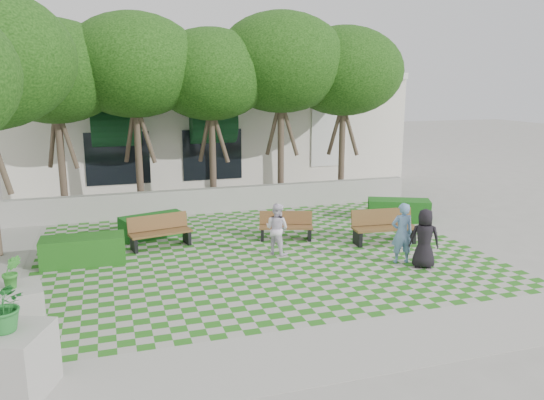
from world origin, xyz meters
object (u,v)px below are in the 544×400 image
object	(u,v)px
bench_mid	(286,226)
bench_west	(160,232)
planter_back	(16,309)
person_blue	(402,233)
person_white	(277,229)
bench_east	(384,227)
hedge_west	(83,250)
hedge_midleft	(153,226)
planter_front	(10,349)
person_dark	(424,239)
hedge_east	(399,210)

from	to	relation	value
bench_mid	bench_west	distance (m)	3.76
planter_back	person_blue	xyz separation A→B (m)	(9.12, 1.50, 0.28)
planter_back	person_white	world-z (taller)	planter_back
bench_east	bench_west	distance (m)	6.60
bench_east	hedge_west	world-z (taller)	bench_east
bench_west	hedge_midleft	xyz separation A→B (m)	(-0.10, 1.15, -0.11)
bench_mid	person_white	distance (m)	1.47
planter_front	hedge_midleft	bearing A→B (deg)	70.69
planter_front	person_white	bearing A→B (deg)	41.56
planter_front	planter_back	xyz separation A→B (m)	(-0.22, 2.10, -0.23)
bench_west	bench_mid	bearing A→B (deg)	-17.43
hedge_midleft	person_white	world-z (taller)	person_white
bench_east	person_dark	world-z (taller)	person_dark
planter_back	planter_front	bearing A→B (deg)	-83.98
hedge_east	person_dark	distance (m)	4.86
person_blue	planter_front	bearing A→B (deg)	30.39
person_blue	person_dark	size ratio (longest dim) A/B	1.05
person_white	hedge_west	bearing A→B (deg)	41.56
hedge_east	person_white	world-z (taller)	person_white
planter_front	person_blue	size ratio (longest dim) A/B	1.15
hedge_west	person_dark	bearing A→B (deg)	-19.28
bench_east	hedge_midleft	size ratio (longest dim) A/B	1.00
planter_front	person_blue	xyz separation A→B (m)	(8.90, 3.60, 0.05)
bench_mid	bench_west	bearing A→B (deg)	-168.16
hedge_midleft	hedge_west	xyz separation A→B (m)	(-1.98, -2.03, 0.03)
planter_back	person_blue	size ratio (longest dim) A/B	0.98
hedge_east	hedge_west	distance (m)	10.43
bench_east	bench_west	xyz separation A→B (m)	(-6.41, 1.60, -0.03)
bench_mid	person_blue	size ratio (longest dim) A/B	1.04
hedge_west	person_blue	distance (m)	8.42
bench_east	bench_west	bearing A→B (deg)	171.10
hedge_east	planter_back	distance (m)	12.64
bench_mid	hedge_west	distance (m)	5.85
hedge_midleft	person_blue	distance (m)	7.56
bench_west	hedge_west	size ratio (longest dim) A/B	0.88
hedge_midleft	bench_west	bearing A→B (deg)	-84.94
bench_mid	planter_front	bearing A→B (deg)	-118.00
bench_east	planter_back	world-z (taller)	planter_back
bench_east	person_white	size ratio (longest dim) A/B	1.35
person_dark	planter_back	bearing A→B (deg)	33.39
person_blue	hedge_midleft	bearing A→B (deg)	-28.11
bench_mid	hedge_west	bearing A→B (deg)	-157.51
planter_back	person_blue	world-z (taller)	person_blue
bench_west	hedge_west	xyz separation A→B (m)	(-2.08, -0.88, -0.08)
planter_front	bench_west	bearing A→B (deg)	67.05
person_white	person_dark	bearing A→B (deg)	-164.01
hedge_midleft	hedge_west	distance (m)	2.84
planter_back	person_blue	bearing A→B (deg)	9.35
planter_front	person_white	xyz separation A→B (m)	(5.98, 5.30, -0.04)
bench_east	person_dark	size ratio (longest dim) A/B	1.26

